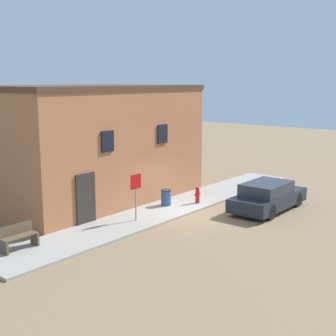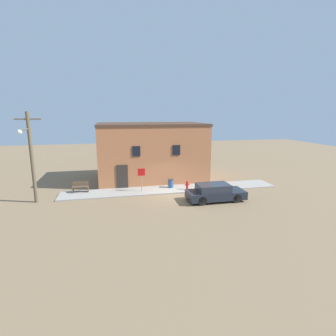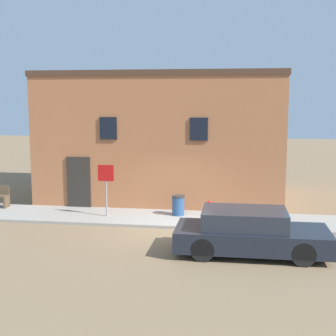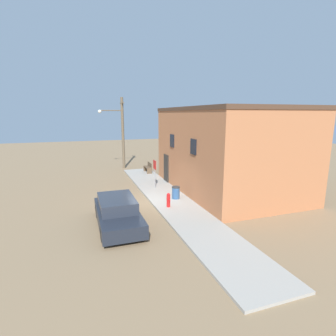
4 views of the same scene
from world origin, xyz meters
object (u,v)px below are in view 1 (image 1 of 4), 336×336
(stop_sign, at_px, (136,189))
(bench, at_px, (19,237))
(fire_hydrant, at_px, (197,195))
(trash_bin, at_px, (166,197))
(parked_car, at_px, (268,196))

(stop_sign, xyz_separation_m, bench, (-5.11, 0.85, -0.95))
(bench, bearing_deg, fire_hydrant, -7.61)
(bench, bearing_deg, trash_bin, -2.12)
(stop_sign, distance_m, parked_car, 6.35)
(fire_hydrant, distance_m, parked_car, 3.32)
(trash_bin, distance_m, parked_car, 4.74)
(fire_hydrant, bearing_deg, parked_car, -66.11)
(fire_hydrant, xyz_separation_m, parked_car, (1.34, -3.03, 0.14))
(stop_sign, relative_size, trash_bin, 2.61)
(stop_sign, relative_size, bench, 1.51)
(stop_sign, xyz_separation_m, trash_bin, (2.70, 0.56, -1.00))
(trash_bin, height_order, parked_car, parked_car)
(trash_bin, bearing_deg, fire_hydrant, -36.10)
(bench, xyz_separation_m, trash_bin, (7.81, -0.29, -0.05))
(bench, relative_size, trash_bin, 1.72)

